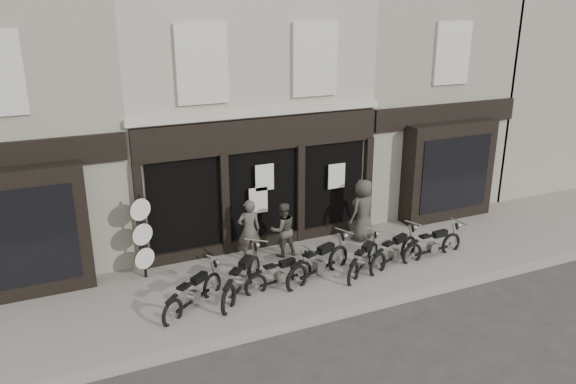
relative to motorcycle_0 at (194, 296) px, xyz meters
name	(u,v)px	position (x,y,z in m)	size (l,w,h in m)	color
ground_plane	(308,294)	(2.79, -0.36, -0.41)	(90.00, 90.00, 0.00)	#2D2B28
pavement	(293,277)	(2.79, 0.54, -0.35)	(30.00, 4.20, 0.12)	slate
kerb	(332,316)	(2.79, -1.61, -0.34)	(30.00, 0.25, 0.13)	gray
central_building	(227,96)	(2.79, 5.59, 3.68)	(7.30, 6.22, 8.34)	#A19B8A
neighbour_left	(5,112)	(-3.56, 5.53, 3.63)	(5.60, 6.73, 8.34)	gray
neighbour_right	(395,86)	(9.14, 5.53, 3.63)	(5.60, 6.73, 8.34)	gray
filler_right	(556,73)	(17.29, 5.64, 3.69)	(11.00, 6.00, 8.20)	gray
motorcycle_0	(194,296)	(0.00, 0.00, 0.00)	(1.84, 1.47, 1.02)	black
motorcycle_1	(242,281)	(1.25, 0.15, 0.04)	(1.78, 1.93, 1.13)	black
motorcycle_2	(280,276)	(2.24, 0.12, -0.03)	(1.96, 0.60, 0.94)	black
motorcycle_3	(319,265)	(3.35, 0.14, 0.04)	(2.23, 1.18, 1.13)	black
motorcycle_4	(364,261)	(4.59, -0.02, -0.01)	(1.76, 1.45, 0.99)	black
motorcycle_5	(394,253)	(5.58, 0.00, 0.01)	(2.06, 1.11, 1.05)	black
motorcycle_6	(433,247)	(6.83, -0.05, 0.00)	(2.12, 0.58, 1.01)	black
man_left	(249,230)	(2.08, 1.87, 0.59)	(0.64, 0.42, 1.74)	#433D37
man_centre	(283,230)	(3.04, 1.74, 0.49)	(0.76, 0.59, 1.55)	#403D34
man_right	(363,210)	(5.65, 1.79, 0.65)	(0.92, 0.60, 1.87)	#393630
advert_sign_post	(143,241)	(-0.75, 1.96, 0.74)	(0.55, 0.37, 2.36)	black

